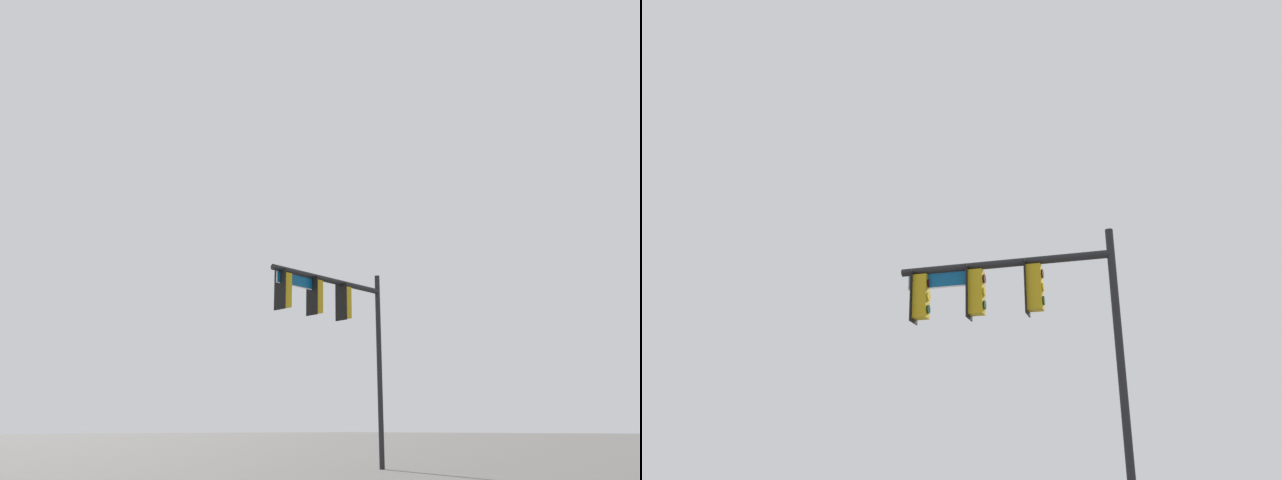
% 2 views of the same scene
% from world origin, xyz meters
% --- Properties ---
extents(signal_pole_near, '(5.29, 0.66, 6.84)m').
position_xyz_m(signal_pole_near, '(-3.76, -7.30, 5.19)').
color(signal_pole_near, black).
rests_on(signal_pole_near, ground_plane).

